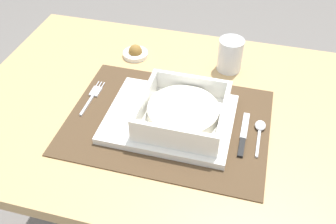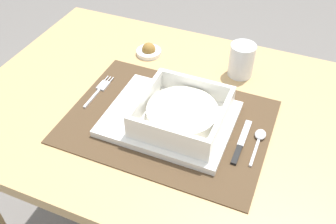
{
  "view_description": "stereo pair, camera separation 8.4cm",
  "coord_description": "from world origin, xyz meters",
  "px_view_note": "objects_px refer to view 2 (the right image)",
  "views": [
    {
      "loc": [
        0.17,
        -0.65,
        1.32
      ],
      "look_at": [
        0.01,
        -0.05,
        0.75
      ],
      "focal_mm": 40.23,
      "sensor_mm": 36.0,
      "label": 1
    },
    {
      "loc": [
        0.25,
        -0.62,
        1.32
      ],
      "look_at": [
        0.01,
        -0.05,
        0.75
      ],
      "focal_mm": 40.23,
      "sensor_mm": 36.0,
      "label": 2
    }
  ],
  "objects_px": {
    "butter_knife": "(241,144)",
    "drinking_glass": "(241,61)",
    "dining_table": "(173,138)",
    "fork": "(100,89)",
    "condiment_saucer": "(149,51)",
    "spoon": "(259,138)",
    "porridge_bowl": "(182,114)"
  },
  "relations": [
    {
      "from": "butter_knife",
      "to": "drinking_glass",
      "type": "relative_size",
      "value": 1.54
    },
    {
      "from": "dining_table",
      "to": "fork",
      "type": "distance_m",
      "value": 0.22
    },
    {
      "from": "dining_table",
      "to": "condiment_saucer",
      "type": "relative_size",
      "value": 14.07
    },
    {
      "from": "drinking_glass",
      "to": "condiment_saucer",
      "type": "height_order",
      "value": "drinking_glass"
    },
    {
      "from": "spoon",
      "to": "porridge_bowl",
      "type": "bearing_deg",
      "value": -173.11
    },
    {
      "from": "butter_knife",
      "to": "drinking_glass",
      "type": "xyz_separation_m",
      "value": [
        -0.07,
        0.25,
        0.03
      ]
    },
    {
      "from": "spoon",
      "to": "butter_knife",
      "type": "relative_size",
      "value": 0.8
    },
    {
      "from": "porridge_bowl",
      "to": "spoon",
      "type": "xyz_separation_m",
      "value": [
        0.17,
        0.03,
        -0.03
      ]
    },
    {
      "from": "drinking_glass",
      "to": "dining_table",
      "type": "bearing_deg",
      "value": -121.32
    },
    {
      "from": "dining_table",
      "to": "drinking_glass",
      "type": "height_order",
      "value": "drinking_glass"
    },
    {
      "from": "spoon",
      "to": "butter_knife",
      "type": "height_order",
      "value": "spoon"
    },
    {
      "from": "drinking_glass",
      "to": "condiment_saucer",
      "type": "relative_size",
      "value": 1.27
    },
    {
      "from": "dining_table",
      "to": "butter_knife",
      "type": "relative_size",
      "value": 7.23
    },
    {
      "from": "porridge_bowl",
      "to": "drinking_glass",
      "type": "distance_m",
      "value": 0.25
    },
    {
      "from": "dining_table",
      "to": "drinking_glass",
      "type": "xyz_separation_m",
      "value": [
        0.11,
        0.19,
        0.15
      ]
    },
    {
      "from": "fork",
      "to": "butter_knife",
      "type": "xyz_separation_m",
      "value": [
        0.37,
        -0.05,
        0.0
      ]
    },
    {
      "from": "porridge_bowl",
      "to": "condiment_saucer",
      "type": "xyz_separation_m",
      "value": [
        -0.19,
        0.24,
        -0.03
      ]
    },
    {
      "from": "dining_table",
      "to": "butter_knife",
      "type": "bearing_deg",
      "value": -18.98
    },
    {
      "from": "dining_table",
      "to": "butter_knife",
      "type": "height_order",
      "value": "butter_knife"
    },
    {
      "from": "porridge_bowl",
      "to": "spoon",
      "type": "distance_m",
      "value": 0.17
    },
    {
      "from": "butter_knife",
      "to": "condiment_saucer",
      "type": "xyz_separation_m",
      "value": [
        -0.33,
        0.24,
        0.0
      ]
    },
    {
      "from": "porridge_bowl",
      "to": "drinking_glass",
      "type": "height_order",
      "value": "drinking_glass"
    },
    {
      "from": "dining_table",
      "to": "spoon",
      "type": "xyz_separation_m",
      "value": [
        0.21,
        -0.03,
        0.12
      ]
    },
    {
      "from": "fork",
      "to": "butter_knife",
      "type": "distance_m",
      "value": 0.37
    },
    {
      "from": "dining_table",
      "to": "porridge_bowl",
      "type": "xyz_separation_m",
      "value": [
        0.04,
        -0.06,
        0.15
      ]
    },
    {
      "from": "dining_table",
      "to": "butter_knife",
      "type": "distance_m",
      "value": 0.22
    },
    {
      "from": "condiment_saucer",
      "to": "spoon",
      "type": "bearing_deg",
      "value": -30.36
    },
    {
      "from": "butter_knife",
      "to": "condiment_saucer",
      "type": "bearing_deg",
      "value": 141.52
    },
    {
      "from": "fork",
      "to": "butter_knife",
      "type": "bearing_deg",
      "value": -8.73
    },
    {
      "from": "dining_table",
      "to": "drinking_glass",
      "type": "bearing_deg",
      "value": 58.68
    },
    {
      "from": "porridge_bowl",
      "to": "butter_knife",
      "type": "distance_m",
      "value": 0.14
    },
    {
      "from": "fork",
      "to": "condiment_saucer",
      "type": "relative_size",
      "value": 1.85
    }
  ]
}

